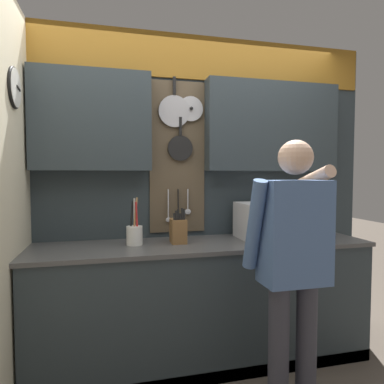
{
  "coord_description": "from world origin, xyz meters",
  "views": [
    {
      "loc": [
        -0.7,
        -2.43,
        1.43
      ],
      "look_at": [
        -0.04,
        0.2,
        1.28
      ],
      "focal_mm": 32.0,
      "sensor_mm": 36.0,
      "label": 1
    }
  ],
  "objects": [
    {
      "name": "utensil_crock",
      "position": [
        -0.51,
        0.04,
        0.99
      ],
      "size": [
        0.12,
        0.12,
        0.34
      ],
      "color": "white",
      "rests_on": "base_cabinet_counter"
    },
    {
      "name": "knife_block",
      "position": [
        -0.19,
        0.04,
        1.0
      ],
      "size": [
        0.11,
        0.15,
        0.26
      ],
      "color": "brown",
      "rests_on": "base_cabinet_counter"
    },
    {
      "name": "microwave",
      "position": [
        0.55,
        0.04,
        1.05
      ],
      "size": [
        0.48,
        0.36,
        0.28
      ],
      "color": "silver",
      "rests_on": "base_cabinet_counter"
    },
    {
      "name": "ground_plane",
      "position": [
        0.0,
        0.0,
        0.0
      ],
      "size": [
        14.0,
        14.0,
        0.0
      ],
      "primitive_type": "plane",
      "color": "brown"
    },
    {
      "name": "back_wall_unit",
      "position": [
        0.01,
        0.27,
        1.54
      ],
      "size": [
        3.06,
        0.2,
        2.54
      ],
      "color": "#2D383D",
      "rests_on": "ground_plane"
    },
    {
      "name": "person",
      "position": [
        0.34,
        -0.68,
        0.96
      ],
      "size": [
        0.54,
        0.63,
        1.62
      ],
      "color": "#383842",
      "rests_on": "ground_plane"
    },
    {
      "name": "base_cabinet_counter",
      "position": [
        0.0,
        -0.0,
        0.45
      ],
      "size": [
        2.49,
        0.62,
        0.91
      ],
      "color": "#2D383D",
      "rests_on": "ground_plane"
    }
  ]
}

